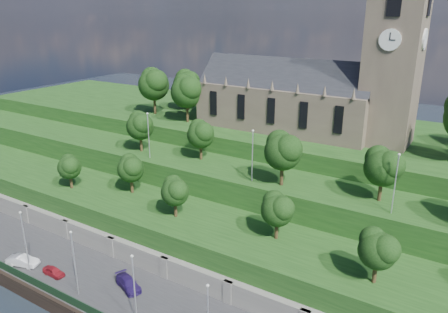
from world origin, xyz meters
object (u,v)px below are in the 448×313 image
Objects in this scene: car_left at (54,271)px; car_middle at (23,261)px; car_right at (128,283)px; church at (311,91)px.

car_left is 0.75× the size of car_middle.
car_right reaches higher than car_left.
church is at bearing -24.40° from car_left.
car_right is (-8.27, -39.17, -19.83)m from church.
church is 53.52m from car_middle.
car_middle is at bearing 125.46° from car_right.
car_right is at bearing -95.37° from car_middle.
car_left is (-18.85, -42.49, -19.94)m from church.
car_left is at bearing 128.81° from car_right.
car_middle is at bearing -119.59° from church.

